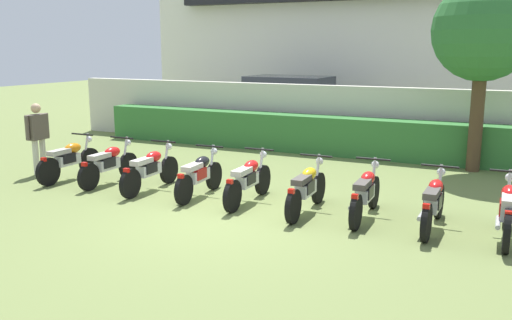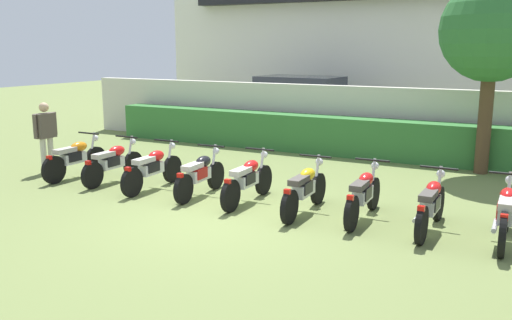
{
  "view_description": "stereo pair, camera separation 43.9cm",
  "coord_description": "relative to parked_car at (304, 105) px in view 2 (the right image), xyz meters",
  "views": [
    {
      "loc": [
        4.37,
        -7.8,
        2.85
      ],
      "look_at": [
        0.0,
        1.32,
        0.77
      ],
      "focal_mm": 38.71,
      "sensor_mm": 36.0,
      "label": 1
    },
    {
      "loc": [
        4.76,
        -7.6,
        2.85
      ],
      "look_at": [
        0.0,
        1.32,
        0.77
      ],
      "focal_mm": 38.71,
      "sensor_mm": 36.0,
      "label": 2
    }
  ],
  "objects": [
    {
      "name": "ground",
      "position": [
        2.51,
        -9.43,
        -0.94
      ],
      "size": [
        60.0,
        60.0,
        0.0
      ],
      "primitive_type": "plane",
      "color": "olive"
    },
    {
      "name": "building",
      "position": [
        2.51,
        5.42,
        3.43
      ],
      "size": [
        18.97,
        6.5,
        8.74
      ],
      "color": "white",
      "rests_on": "ground"
    },
    {
      "name": "compound_wall",
      "position": [
        2.51,
        -2.43,
        -0.03
      ],
      "size": [
        18.02,
        0.3,
        1.8
      ],
      "primitive_type": "cube",
      "color": "beige",
      "rests_on": "ground"
    },
    {
      "name": "hedge_row",
      "position": [
        2.51,
        -3.13,
        -0.43
      ],
      "size": [
        14.42,
        0.7,
        1.02
      ],
      "primitive_type": "cube",
      "color": "#337033",
      "rests_on": "ground"
    },
    {
      "name": "parked_car",
      "position": [
        0.0,
        0.0,
        0.0
      ],
      "size": [
        4.58,
        2.24,
        1.89
      ],
      "rotation": [
        0.0,
        0.0,
        -0.05
      ],
      "color": "#9EA3A8",
      "rests_on": "ground"
    },
    {
      "name": "tree_near_inspector",
      "position": [
        6.01,
        -3.67,
        2.23
      ],
      "size": [
        2.27,
        2.27,
        4.35
      ],
      "color": "#4C3823",
      "rests_on": "ground"
    },
    {
      "name": "motorcycle_in_row_0",
      "position": [
        -1.85,
        -8.41,
        -0.49
      ],
      "size": [
        0.6,
        1.82,
        0.96
      ],
      "rotation": [
        0.0,
        0.0,
        1.56
      ],
      "color": "black",
      "rests_on": "ground"
    },
    {
      "name": "motorcycle_in_row_1",
      "position": [
        -0.83,
        -8.32,
        -0.5
      ],
      "size": [
        0.6,
        1.82,
        0.94
      ],
      "rotation": [
        0.0,
        0.0,
        1.57
      ],
      "color": "black",
      "rests_on": "ground"
    },
    {
      "name": "motorcycle_in_row_2",
      "position": [
        0.29,
        -8.4,
        -0.5
      ],
      "size": [
        0.6,
        1.9,
        0.95
      ],
      "rotation": [
        0.0,
        0.0,
        1.59
      ],
      "color": "black",
      "rests_on": "ground"
    },
    {
      "name": "motorcycle_in_row_3",
      "position": [
        1.43,
        -8.39,
        -0.5
      ],
      "size": [
        0.6,
        1.79,
        0.94
      ],
      "rotation": [
        0.0,
        0.0,
        1.62
      ],
      "color": "black",
      "rests_on": "ground"
    },
    {
      "name": "motorcycle_in_row_4",
      "position": [
        2.47,
        -8.36,
        -0.49
      ],
      "size": [
        0.6,
        1.91,
        0.95
      ],
      "rotation": [
        0.0,
        0.0,
        1.59
      ],
      "color": "black",
      "rests_on": "ground"
    },
    {
      "name": "motorcycle_in_row_5",
      "position": [
        3.66,
        -8.48,
        -0.5
      ],
      "size": [
        0.6,
        1.91,
        0.95
      ],
      "rotation": [
        0.0,
        0.0,
        1.59
      ],
      "color": "black",
      "rests_on": "ground"
    },
    {
      "name": "motorcycle_in_row_6",
      "position": [
        4.67,
        -8.35,
        -0.5
      ],
      "size": [
        0.6,
        1.93,
        0.95
      ],
      "rotation": [
        0.0,
        0.0,
        1.6
      ],
      "color": "black",
      "rests_on": "ground"
    },
    {
      "name": "motorcycle_in_row_7",
      "position": [
        5.78,
        -8.45,
        -0.5
      ],
      "size": [
        0.6,
        1.89,
        0.95
      ],
      "rotation": [
        0.0,
        0.0,
        1.56
      ],
      "color": "black",
      "rests_on": "ground"
    },
    {
      "name": "motorcycle_in_row_8",
      "position": [
        6.85,
        -8.48,
        -0.48
      ],
      "size": [
        0.6,
        1.86,
        0.98
      ],
      "rotation": [
        0.0,
        0.0,
        1.6
      ],
      "color": "black",
      "rests_on": "ground"
    },
    {
      "name": "inspector_person",
      "position": [
        -2.87,
        -8.27,
        0.01
      ],
      "size": [
        0.22,
        0.66,
        1.61
      ],
      "color": "beige",
      "rests_on": "ground"
    }
  ]
}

